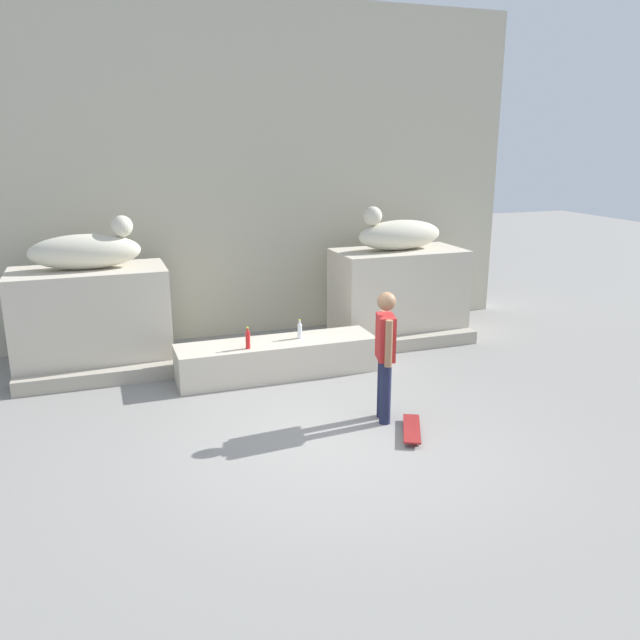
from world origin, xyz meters
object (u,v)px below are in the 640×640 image
(skater, at_px, (385,351))
(bottle_clear, at_px, (300,331))
(bottle_red, at_px, (248,340))
(statue_reclining_left, at_px, (87,250))
(statue_reclining_right, at_px, (398,234))
(skateboard, at_px, (412,429))

(skater, height_order, bottle_clear, skater)
(bottle_red, bearing_deg, statue_reclining_left, 146.35)
(statue_reclining_left, bearing_deg, statue_reclining_right, 2.01)
(statue_reclining_left, xyz_separation_m, skater, (3.37, -3.19, -0.95))
(statue_reclining_left, relative_size, statue_reclining_right, 0.98)
(statue_reclining_right, xyz_separation_m, skater, (-1.72, -3.19, -0.95))
(skateboard, bearing_deg, bottle_clear, -140.23)
(statue_reclining_left, height_order, skater, statue_reclining_left)
(statue_reclining_left, distance_m, bottle_clear, 3.36)
(skater, height_order, bottle_red, skater)
(statue_reclining_right, xyz_separation_m, bottle_clear, (-2.17, -1.14, -1.21))
(statue_reclining_left, relative_size, bottle_clear, 5.48)
(statue_reclining_left, distance_m, skateboard, 5.41)
(statue_reclining_left, height_order, skateboard, statue_reclining_left)
(statue_reclining_right, bearing_deg, skateboard, 61.68)
(statue_reclining_left, height_order, statue_reclining_right, same)
(statue_reclining_left, relative_size, bottle_red, 5.06)
(statue_reclining_right, bearing_deg, skater, 56.44)
(bottle_clear, bearing_deg, bottle_red, -165.14)
(statue_reclining_right, height_order, bottle_clear, statue_reclining_right)
(skateboard, height_order, bottle_red, bottle_red)
(statue_reclining_right, height_order, skater, statue_reclining_right)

